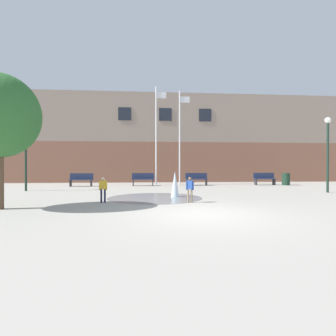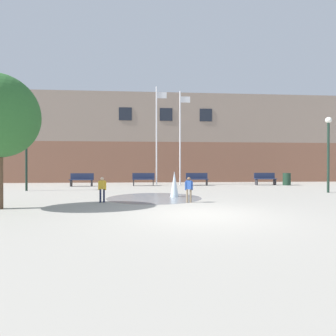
{
  "view_description": "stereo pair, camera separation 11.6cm",
  "coord_description": "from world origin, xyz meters",
  "px_view_note": "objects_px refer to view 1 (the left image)",
  "views": [
    {
      "loc": [
        -1.59,
        -7.51,
        1.41
      ],
      "look_at": [
        -0.37,
        7.65,
        1.3
      ],
      "focal_mm": 28.0,
      "sensor_mm": 36.0,
      "label": 1
    },
    {
      "loc": [
        -1.47,
        -7.52,
        1.41
      ],
      "look_at": [
        -0.37,
        7.65,
        1.3
      ],
      "focal_mm": 28.0,
      "sensor_mm": 36.0,
      "label": 2
    }
  ],
  "objects_px": {
    "park_bench_left_of_flagpoles": "(81,179)",
    "park_bench_near_trashcan": "(197,179)",
    "park_bench_far_right": "(264,179)",
    "park_bench_under_right_flagpole": "(143,179)",
    "flagpole_right": "(180,135)",
    "lamp_post_right_lane": "(328,144)",
    "child_in_fountain": "(103,188)",
    "flagpole_left": "(157,133)",
    "lamp_post_left_lane": "(26,147)",
    "trash_can": "(286,179)",
    "child_running": "(190,188)"
  },
  "relations": [
    {
      "from": "lamp_post_right_lane",
      "to": "park_bench_near_trashcan",
      "type": "bearing_deg",
      "value": 137.25
    },
    {
      "from": "park_bench_near_trashcan",
      "to": "flagpole_left",
      "type": "bearing_deg",
      "value": 170.24
    },
    {
      "from": "flagpole_right",
      "to": "lamp_post_right_lane",
      "type": "xyz_separation_m",
      "value": [
        7.18,
        -6.07,
        -1.12
      ]
    },
    {
      "from": "park_bench_left_of_flagpoles",
      "to": "child_in_fountain",
      "type": "relative_size",
      "value": 1.62
    },
    {
      "from": "park_bench_far_right",
      "to": "child_running",
      "type": "height_order",
      "value": "child_running"
    },
    {
      "from": "park_bench_under_right_flagpole",
      "to": "park_bench_left_of_flagpoles",
      "type": "bearing_deg",
      "value": -176.43
    },
    {
      "from": "park_bench_left_of_flagpoles",
      "to": "park_bench_near_trashcan",
      "type": "height_order",
      "value": "same"
    },
    {
      "from": "child_in_fountain",
      "to": "flagpole_left",
      "type": "distance_m",
      "value": 9.92
    },
    {
      "from": "child_running",
      "to": "lamp_post_left_lane",
      "type": "xyz_separation_m",
      "value": [
        -8.51,
        5.45,
        1.94
      ]
    },
    {
      "from": "child_running",
      "to": "lamp_post_left_lane",
      "type": "height_order",
      "value": "lamp_post_left_lane"
    },
    {
      "from": "park_bench_far_right",
      "to": "park_bench_under_right_flagpole",
      "type": "bearing_deg",
      "value": -179.95
    },
    {
      "from": "trash_can",
      "to": "park_bench_under_right_flagpole",
      "type": "bearing_deg",
      "value": 178.35
    },
    {
      "from": "park_bench_far_right",
      "to": "lamp_post_left_lane",
      "type": "xyz_separation_m",
      "value": [
        -15.62,
        -3.47,
        2.03
      ]
    },
    {
      "from": "child_in_fountain",
      "to": "lamp_post_right_lane",
      "type": "distance_m",
      "value": 11.88
    },
    {
      "from": "flagpole_left",
      "to": "trash_can",
      "type": "relative_size",
      "value": 8.08
    },
    {
      "from": "park_bench_far_right",
      "to": "park_bench_near_trashcan",
      "type": "bearing_deg",
      "value": -178.94
    },
    {
      "from": "park_bench_left_of_flagpoles",
      "to": "flagpole_left",
      "type": "xyz_separation_m",
      "value": [
        5.28,
        0.68,
        3.4
      ]
    },
    {
      "from": "park_bench_left_of_flagpoles",
      "to": "park_bench_under_right_flagpole",
      "type": "height_order",
      "value": "same"
    },
    {
      "from": "child_running",
      "to": "lamp_post_right_lane",
      "type": "distance_m",
      "value": 8.85
    },
    {
      "from": "park_bench_near_trashcan",
      "to": "child_running",
      "type": "relative_size",
      "value": 1.62
    },
    {
      "from": "flagpole_right",
      "to": "lamp_post_left_lane",
      "type": "xyz_separation_m",
      "value": [
        -9.31,
        -3.87,
        -1.22
      ]
    },
    {
      "from": "park_bench_far_right",
      "to": "lamp_post_right_lane",
      "type": "height_order",
      "value": "lamp_post_right_lane"
    },
    {
      "from": "trash_can",
      "to": "flagpole_right",
      "type": "bearing_deg",
      "value": 174.77
    },
    {
      "from": "trash_can",
      "to": "park_bench_left_of_flagpoles",
      "type": "bearing_deg",
      "value": 179.86
    },
    {
      "from": "park_bench_far_right",
      "to": "flagpole_right",
      "type": "xyz_separation_m",
      "value": [
        -6.31,
        0.4,
        3.25
      ]
    },
    {
      "from": "park_bench_far_right",
      "to": "flagpole_right",
      "type": "relative_size",
      "value": 0.23
    },
    {
      "from": "lamp_post_right_lane",
      "to": "trash_can",
      "type": "bearing_deg",
      "value": 83.3
    },
    {
      "from": "flagpole_left",
      "to": "park_bench_under_right_flagpole",
      "type": "bearing_deg",
      "value": -157.37
    },
    {
      "from": "park_bench_left_of_flagpoles",
      "to": "lamp_post_right_lane",
      "type": "xyz_separation_m",
      "value": [
        14.2,
        -5.39,
        2.13
      ]
    },
    {
      "from": "park_bench_under_right_flagpole",
      "to": "trash_can",
      "type": "relative_size",
      "value": 1.78
    },
    {
      "from": "park_bench_under_right_flagpole",
      "to": "park_bench_far_right",
      "type": "bearing_deg",
      "value": 0.05
    },
    {
      "from": "child_in_fountain",
      "to": "flagpole_right",
      "type": "bearing_deg",
      "value": 93.14
    },
    {
      "from": "child_in_fountain",
      "to": "lamp_post_left_lane",
      "type": "distance_m",
      "value": 7.57
    },
    {
      "from": "child_running",
      "to": "lamp_post_left_lane",
      "type": "relative_size",
      "value": 0.26
    },
    {
      "from": "park_bench_far_right",
      "to": "trash_can",
      "type": "distance_m",
      "value": 1.53
    },
    {
      "from": "flagpole_right",
      "to": "trash_can",
      "type": "xyz_separation_m",
      "value": [
        7.81,
        -0.71,
        -3.28
      ]
    },
    {
      "from": "flagpole_left",
      "to": "lamp_post_left_lane",
      "type": "bearing_deg",
      "value": -152.87
    },
    {
      "from": "park_bench_near_trashcan",
      "to": "trash_can",
      "type": "distance_m",
      "value": 6.66
    },
    {
      "from": "park_bench_far_right",
      "to": "child_running",
      "type": "relative_size",
      "value": 1.62
    },
    {
      "from": "park_bench_near_trashcan",
      "to": "park_bench_far_right",
      "type": "relative_size",
      "value": 1.0
    },
    {
      "from": "child_running",
      "to": "child_in_fountain",
      "type": "height_order",
      "value": "same"
    },
    {
      "from": "park_bench_left_of_flagpoles",
      "to": "park_bench_near_trashcan",
      "type": "xyz_separation_m",
      "value": [
        8.18,
        0.18,
        0.0
      ]
    },
    {
      "from": "park_bench_near_trashcan",
      "to": "lamp_post_right_lane",
      "type": "xyz_separation_m",
      "value": [
        6.03,
        -5.57,
        2.13
      ]
    },
    {
      "from": "park_bench_near_trashcan",
      "to": "lamp_post_left_lane",
      "type": "xyz_separation_m",
      "value": [
        -10.46,
        -3.37,
        2.03
      ]
    },
    {
      "from": "park_bench_left_of_flagpoles",
      "to": "park_bench_near_trashcan",
      "type": "distance_m",
      "value": 8.18
    },
    {
      "from": "park_bench_left_of_flagpoles",
      "to": "park_bench_under_right_flagpole",
      "type": "xyz_separation_m",
      "value": [
        4.29,
        0.27,
        0.0
      ]
    },
    {
      "from": "flagpole_left",
      "to": "flagpole_right",
      "type": "distance_m",
      "value": 1.76
    },
    {
      "from": "child_running",
      "to": "lamp_post_right_lane",
      "type": "bearing_deg",
      "value": 51.97
    },
    {
      "from": "flagpole_right",
      "to": "trash_can",
      "type": "height_order",
      "value": "flagpole_right"
    },
    {
      "from": "park_bench_under_right_flagpole",
      "to": "flagpole_right",
      "type": "xyz_separation_m",
      "value": [
        2.74,
        0.41,
        3.25
      ]
    }
  ]
}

